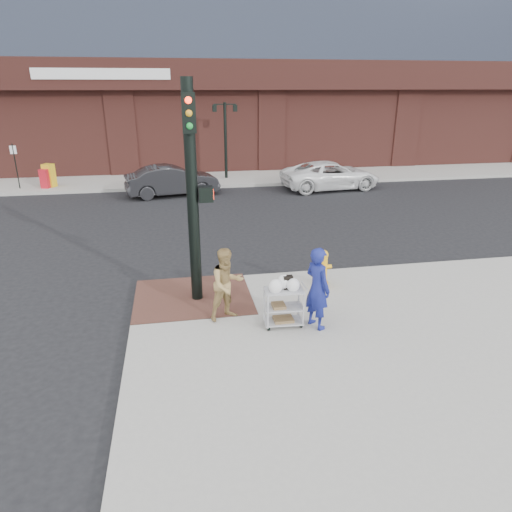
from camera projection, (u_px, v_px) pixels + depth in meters
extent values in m
plane|color=black|center=(222.00, 317.00, 10.43)|extent=(220.00, 220.00, 0.00)
cube|color=#989590|center=(319.00, 142.00, 41.98)|extent=(65.00, 36.00, 0.15)
cube|color=#4C2D23|center=(193.00, 296.00, 11.10)|extent=(2.80, 2.40, 0.01)
cylinder|color=black|center=(226.00, 141.00, 24.76)|extent=(0.16, 0.16, 4.00)
cube|color=black|center=(225.00, 104.00, 24.09)|extent=(1.20, 0.06, 0.06)
cube|color=black|center=(214.00, 108.00, 24.07)|extent=(0.22, 0.22, 0.35)
cube|color=black|center=(235.00, 108.00, 24.25)|extent=(0.22, 0.22, 0.35)
cylinder|color=black|center=(16.00, 166.00, 22.40)|extent=(0.05, 0.05, 2.20)
cylinder|color=black|center=(192.00, 197.00, 10.15)|extent=(0.26, 0.26, 5.00)
cube|color=black|center=(206.00, 194.00, 10.19)|extent=(0.32, 0.28, 0.34)
cube|color=#FF260C|center=(213.00, 194.00, 10.21)|extent=(0.02, 0.18, 0.22)
cube|color=black|center=(189.00, 113.00, 9.27)|extent=(0.28, 0.18, 0.80)
imported|color=navy|center=(317.00, 288.00, 9.44)|extent=(0.66, 0.77, 1.77)
imported|color=#9F804A|center=(227.00, 284.00, 9.81)|extent=(0.96, 0.87, 1.62)
imported|color=black|center=(172.00, 181.00, 21.78)|extent=(4.58, 2.32, 1.44)
imported|color=white|center=(331.00, 175.00, 23.17)|extent=(5.24, 2.85, 1.39)
cube|color=#A4A5AA|center=(284.00, 290.00, 9.49)|extent=(0.84, 0.51, 0.03)
cube|color=#A4A5AA|center=(284.00, 307.00, 9.63)|extent=(0.84, 0.51, 0.03)
cube|color=#A4A5AA|center=(283.00, 321.00, 9.75)|extent=(0.84, 0.51, 0.03)
cube|color=black|center=(288.00, 283.00, 9.50)|extent=(0.20, 0.13, 0.29)
cube|color=brown|center=(279.00, 306.00, 9.60)|extent=(0.27, 0.31, 0.07)
cube|color=brown|center=(283.00, 319.00, 9.73)|extent=(0.41, 0.32, 0.06)
cylinder|color=#F4AA14|center=(322.00, 284.00, 11.72)|extent=(0.32, 0.32, 0.09)
cylinder|color=#F4AA14|center=(323.00, 269.00, 11.58)|extent=(0.23, 0.23, 0.70)
sphere|color=#F4AA14|center=(323.00, 255.00, 11.45)|extent=(0.25, 0.25, 0.25)
cylinder|color=#F4AA14|center=(323.00, 267.00, 11.56)|extent=(0.45, 0.10, 0.10)
cube|color=red|center=(45.00, 179.00, 22.74)|extent=(0.48, 0.45, 0.94)
cube|color=yellow|center=(49.00, 175.00, 22.99)|extent=(0.61, 0.59, 1.15)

